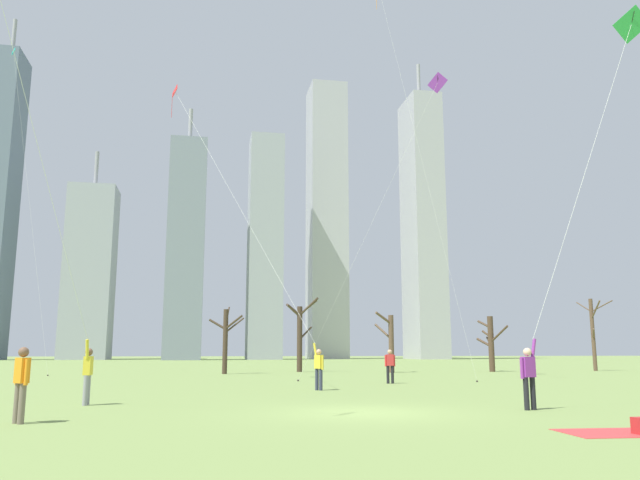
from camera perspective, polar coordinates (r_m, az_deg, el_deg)
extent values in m
plane|color=#7A934C|center=(16.48, 3.91, -15.37)|extent=(400.00, 400.00, 0.00)
cylinder|color=#33384C|center=(25.57, 0.07, -12.56)|extent=(0.14, 0.14, 0.85)
cylinder|color=#33384C|center=(25.73, -0.28, -12.54)|extent=(0.14, 0.14, 0.85)
cube|color=yellow|center=(25.63, -0.11, -11.00)|extent=(0.36, 0.39, 0.54)
sphere|color=tan|center=(25.63, -0.11, -10.12)|extent=(0.22, 0.22, 0.22)
cylinder|color=yellow|center=(25.48, 0.24, -11.08)|extent=(0.09, 0.09, 0.55)
cylinder|color=yellow|center=(25.77, -0.44, -9.94)|extent=(0.19, 0.22, 0.56)
cube|color=red|center=(36.64, -13.04, 13.06)|extent=(0.32, 0.88, 0.88)
cylinder|color=black|center=(36.64, -13.04, 13.06)|extent=(0.22, 0.18, 0.56)
cylinder|color=red|center=(36.20, -13.30, 11.72)|extent=(0.02, 0.02, 1.27)
cylinder|color=silver|center=(30.45, -7.80, 3.84)|extent=(6.48, 8.33, 13.94)
cylinder|color=gray|center=(19.87, -20.34, -12.65)|extent=(0.14, 0.14, 0.85)
cylinder|color=gray|center=(19.66, -20.52, -12.67)|extent=(0.14, 0.14, 0.85)
cube|color=yellow|center=(19.74, -20.31, -10.65)|extent=(0.23, 0.36, 0.54)
sphere|color=brown|center=(19.74, -20.24, -9.52)|extent=(0.22, 0.22, 0.22)
cylinder|color=yellow|center=(19.94, -20.15, -10.74)|extent=(0.09, 0.09, 0.55)
cylinder|color=yellow|center=(19.53, -20.39, -9.27)|extent=(0.11, 0.21, 0.56)
cylinder|color=black|center=(17.91, 18.23, -13.12)|extent=(0.14, 0.14, 0.85)
cylinder|color=black|center=(18.05, 18.78, -13.06)|extent=(0.14, 0.14, 0.85)
cube|color=purple|center=(17.95, 18.38, -10.88)|extent=(0.37, 0.26, 0.54)
sphere|color=beige|center=(17.94, 18.31, -9.63)|extent=(0.22, 0.22, 0.22)
cylinder|color=purple|center=(17.82, 17.86, -11.02)|extent=(0.09, 0.09, 0.55)
cylinder|color=purple|center=(18.08, 18.81, -9.34)|extent=(0.22, 0.13, 0.56)
cube|color=green|center=(23.51, 26.43, 17.14)|extent=(1.22, 0.39, 1.18)
cylinder|color=black|center=(23.51, 26.43, 17.14)|extent=(0.07, 0.34, 0.75)
cylinder|color=silver|center=(20.24, 23.03, 6.02)|extent=(4.45, 0.67, 10.03)
cylinder|color=black|center=(31.24, 6.60, -12.05)|extent=(0.14, 0.14, 0.85)
cylinder|color=black|center=(31.21, 6.19, -12.06)|extent=(0.14, 0.14, 0.85)
cube|color=red|center=(31.21, 6.37, -10.78)|extent=(0.37, 0.25, 0.54)
sphere|color=tan|center=(31.20, 6.35, -10.06)|extent=(0.22, 0.22, 0.22)
cylinder|color=red|center=(31.24, 6.76, -10.83)|extent=(0.09, 0.09, 0.55)
cylinder|color=red|center=(31.18, 5.98, -10.84)|extent=(0.09, 0.09, 0.55)
cylinder|color=#726656|center=(15.24, -25.45, -13.27)|extent=(0.14, 0.14, 0.85)
cylinder|color=#726656|center=(15.44, -25.80, -13.19)|extent=(0.14, 0.14, 0.85)
cube|color=orange|center=(15.30, -25.42, -10.64)|extent=(0.37, 0.39, 0.54)
sphere|color=brown|center=(15.30, -25.31, -9.19)|extent=(0.22, 0.22, 0.22)
cylinder|color=orange|center=(15.11, -25.10, -10.81)|extent=(0.09, 0.09, 0.55)
cylinder|color=orange|center=(15.49, -25.76, -10.72)|extent=(0.09, 0.09, 0.55)
cube|color=purple|center=(36.23, 10.63, 13.87)|extent=(0.94, 0.71, 1.10)
cylinder|color=black|center=(36.23, 10.63, 13.87)|extent=(0.12, 0.33, 0.70)
cylinder|color=silver|center=(33.73, 4.55, 1.15)|extent=(7.34, 2.31, 16.10)
cylinder|color=#3F3833|center=(33.50, -2.00, -12.63)|extent=(0.10, 0.10, 0.08)
cylinder|color=silver|center=(35.69, 9.30, 6.87)|extent=(3.94, 3.18, 23.63)
cylinder|color=#3F3833|center=(33.46, 14.07, -12.34)|extent=(0.10, 0.10, 0.08)
cube|color=teal|center=(54.93, -26.07, 15.13)|extent=(0.44, 0.72, 0.79)
cylinder|color=black|center=(54.93, -26.07, 15.13)|extent=(0.16, 0.17, 0.51)
cylinder|color=silver|center=(48.27, -24.91, 3.42)|extent=(5.26, 4.75, 23.96)
cylinder|color=#3F3833|center=(44.22, -23.49, -11.20)|extent=(0.10, 0.10, 0.08)
cube|color=#CC3838|center=(13.58, 24.93, -15.60)|extent=(1.88, 1.51, 0.01)
cylinder|color=brown|center=(55.82, 23.54, -7.87)|extent=(0.30, 0.30, 5.77)
cylinder|color=brown|center=(55.15, 23.58, -7.79)|extent=(0.79, 1.26, 0.79)
cylinder|color=brown|center=(55.64, 24.21, -5.50)|extent=(1.11, 1.46, 0.90)
cylinder|color=brown|center=(55.22, 23.75, -5.82)|extent=(0.34, 1.62, 1.43)
cylinder|color=brown|center=(56.77, 22.83, -5.62)|extent=(0.13, 2.05, 0.98)
cylinder|color=#423326|center=(44.77, -8.60, -9.09)|extent=(0.34, 0.34, 4.45)
cylinder|color=#423326|center=(44.32, -7.84, -7.40)|extent=(1.22, 1.17, 0.97)
cylinder|color=#423326|center=(45.08, -7.76, -7.68)|extent=(1.38, 0.64, 1.13)
cylinder|color=#423326|center=(44.95, -9.29, -7.57)|extent=(1.25, 0.50, 0.80)
cylinder|color=#423326|center=(45.53, -8.40, -6.83)|extent=(0.39, 1.49, 1.38)
cylinder|color=#423326|center=(48.80, -1.86, -8.97)|extent=(0.41, 0.41, 4.97)
cylinder|color=#423326|center=(49.27, -1.33, -8.46)|extent=(1.19, 0.94, 1.08)
cylinder|color=#423326|center=(48.85, -1.07, -6.14)|extent=(1.41, 0.49, 1.21)
cylinder|color=#423326|center=(48.66, -2.39, -6.38)|extent=(1.14, 0.54, 0.91)
cylinder|color=#423326|center=(48.54, -1.03, -6.07)|extent=(1.43, 1.16, 1.40)
cylinder|color=#423326|center=(49.25, -2.45, -6.40)|extent=(1.11, 1.06, 1.12)
cylinder|color=#4C3828|center=(50.92, 15.28, -9.08)|extent=(0.44, 0.44, 4.23)
cylinder|color=#4C3828|center=(51.48, 14.90, -8.26)|extent=(0.24, 1.31, 0.63)
cylinder|color=#4C3828|center=(50.33, 15.96, -8.21)|extent=(0.78, 1.79, 1.30)
cylinder|color=#4C3828|center=(51.71, 14.69, -7.42)|extent=(0.38, 1.80, 0.72)
cylinder|color=#4C3828|center=(51.52, 14.69, -9.00)|extent=(0.63, 1.63, 0.78)
cylinder|color=#4C3828|center=(51.52, 15.11, -8.88)|extent=(0.46, 1.31, 0.81)
cylinder|color=brown|center=(47.27, 6.49, -9.34)|extent=(0.39, 0.39, 4.20)
cylinder|color=brown|center=(47.98, 6.49, -7.64)|extent=(0.61, 1.40, 0.99)
cylinder|color=brown|center=(47.65, 5.76, -8.27)|extent=(1.11, 1.22, 1.23)
cylinder|color=brown|center=(46.95, 5.78, -7.06)|extent=(1.40, 0.63, 0.94)
cube|color=#B2B2B7|center=(140.97, 0.61, 1.96)|extent=(8.06, 9.41, 61.99)
cube|color=#9EA3AD|center=(132.08, -20.18, -2.73)|extent=(9.01, 8.55, 34.12)
cylinder|color=#99999E|center=(136.13, -19.65, 6.02)|extent=(0.80, 0.80, 7.65)
cube|color=#9EA3AD|center=(127.41, -5.02, -0.50)|extent=(6.77, 7.59, 45.37)
cube|color=#B2B2B7|center=(136.98, 9.31, 1.33)|extent=(6.47, 11.41, 56.71)
cylinder|color=#99999E|center=(146.94, 8.94, 13.93)|extent=(0.80, 0.80, 8.72)
cube|color=gray|center=(122.44, -12.09, -0.71)|extent=(6.94, 8.10, 42.04)
cylinder|color=#99999E|center=(128.63, -11.68, 10.12)|extent=(0.80, 0.80, 6.98)
cylinder|color=#99999E|center=(147.38, -26.05, 16.18)|extent=(0.80, 0.80, 7.92)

